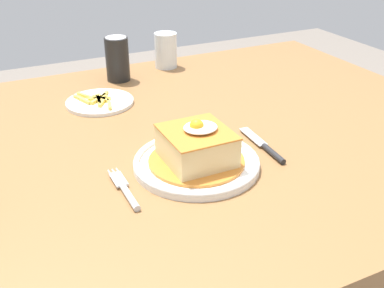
{
  "coord_description": "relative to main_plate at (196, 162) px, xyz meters",
  "views": [
    {
      "loc": [
        -0.33,
        -0.84,
        1.21
      ],
      "look_at": [
        0.02,
        -0.12,
        0.79
      ],
      "focal_mm": 43.62,
      "sensor_mm": 36.0,
      "label": 1
    }
  ],
  "objects": [
    {
      "name": "fork",
      "position": [
        -0.15,
        -0.03,
        -0.0
      ],
      "size": [
        0.02,
        0.14,
        0.01
      ],
      "color": "silver",
      "rests_on": "dining_table"
    },
    {
      "name": "soda_can",
      "position": [
        0.02,
        0.54,
        0.05
      ],
      "size": [
        0.07,
        0.07,
        0.12
      ],
      "color": "black",
      "rests_on": "dining_table"
    },
    {
      "name": "knife",
      "position": [
        0.16,
        -0.01,
        -0.0
      ],
      "size": [
        0.02,
        0.17,
        0.01
      ],
      "color": "#262628",
      "rests_on": "dining_table"
    },
    {
      "name": "dining_table",
      "position": [
        -0.02,
        0.14,
        -0.1
      ],
      "size": [
        1.49,
        1.03,
        0.75
      ],
      "color": "olive",
      "rests_on": "ground_plane"
    },
    {
      "name": "drinking_glass",
      "position": [
        0.18,
        0.58,
        0.04
      ],
      "size": [
        0.07,
        0.07,
        0.1
      ],
      "color": "gold",
      "rests_on": "dining_table"
    },
    {
      "name": "sandwich_meal",
      "position": [
        0.0,
        0.0,
        0.03
      ],
      "size": [
        0.19,
        0.19,
        0.09
      ],
      "color": "orange",
      "rests_on": "main_plate"
    },
    {
      "name": "main_plate",
      "position": [
        0.0,
        0.0,
        0.0
      ],
      "size": [
        0.24,
        0.24,
        0.02
      ],
      "color": "white",
      "rests_on": "dining_table"
    },
    {
      "name": "side_plate_fries",
      "position": [
        -0.08,
        0.39,
        -0.0
      ],
      "size": [
        0.17,
        0.17,
        0.02
      ],
      "color": "white",
      "rests_on": "dining_table"
    }
  ]
}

